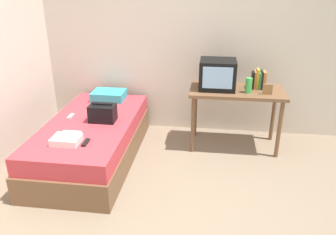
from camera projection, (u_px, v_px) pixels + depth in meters
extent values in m
plane|color=#84705B|center=(165.00, 211.00, 3.26)|extent=(8.00, 8.00, 0.00)
cube|color=beige|center=(186.00, 38.00, 4.57)|extent=(5.20, 0.10, 2.60)
cube|color=brown|center=(93.00, 147.00, 4.13)|extent=(1.00, 2.00, 0.30)
cube|color=#C63842|center=(91.00, 129.00, 4.03)|extent=(0.97, 1.94, 0.20)
cube|color=brown|center=(237.00, 91.00, 4.22)|extent=(1.16, 0.60, 0.04)
cylinder|color=brown|center=(193.00, 125.00, 4.22)|extent=(0.05, 0.05, 0.74)
cylinder|color=brown|center=(279.00, 130.00, 4.09)|extent=(0.05, 0.05, 0.74)
cylinder|color=brown|center=(195.00, 111.00, 4.65)|extent=(0.05, 0.05, 0.74)
cylinder|color=brown|center=(273.00, 115.00, 4.53)|extent=(0.05, 0.05, 0.74)
cube|color=black|center=(217.00, 74.00, 4.18)|extent=(0.44, 0.38, 0.36)
cube|color=#8CB2E0|center=(218.00, 78.00, 4.00)|extent=(0.35, 0.01, 0.26)
cylinder|color=green|center=(249.00, 85.00, 4.06)|extent=(0.08, 0.08, 0.18)
cube|color=black|center=(253.00, 80.00, 4.22)|extent=(0.03, 0.13, 0.21)
cube|color=#CC7233|center=(255.00, 80.00, 4.22)|extent=(0.03, 0.14, 0.22)
cube|color=gold|center=(257.00, 79.00, 4.21)|extent=(0.03, 0.13, 0.25)
cube|color=#337F47|center=(259.00, 80.00, 4.22)|extent=(0.02, 0.16, 0.20)
cube|color=black|center=(261.00, 80.00, 4.21)|extent=(0.02, 0.15, 0.22)
cube|color=#CC7233|center=(264.00, 80.00, 4.21)|extent=(0.04, 0.14, 0.22)
cube|color=olive|center=(268.00, 89.00, 4.01)|extent=(0.11, 0.02, 0.13)
cube|color=#33A8B7|center=(109.00, 95.00, 4.66)|extent=(0.43, 0.33, 0.12)
cube|color=black|center=(103.00, 113.00, 3.96)|extent=(0.30, 0.20, 0.20)
cylinder|color=black|center=(102.00, 104.00, 3.91)|extent=(0.24, 0.02, 0.02)
cube|color=white|center=(68.00, 137.00, 3.61)|extent=(0.21, 0.29, 0.01)
cube|color=black|center=(86.00, 142.00, 3.47)|extent=(0.04, 0.16, 0.02)
cube|color=#B7B7BC|center=(71.00, 116.00, 4.10)|extent=(0.04, 0.14, 0.02)
cube|color=white|center=(66.00, 140.00, 3.46)|extent=(0.28, 0.22, 0.07)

